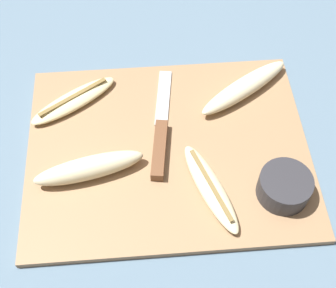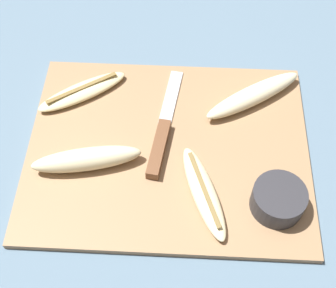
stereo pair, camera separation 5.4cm
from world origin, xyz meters
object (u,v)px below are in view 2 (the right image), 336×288
at_px(banana_bright_far, 253,95).
at_px(banana_soft_right, 82,91).
at_px(banana_cream_curved, 204,192).
at_px(banana_pale_long, 87,159).
at_px(prep_bowl, 278,200).
at_px(knife, 161,139).

bearing_deg(banana_bright_far, banana_soft_right, -179.73).
bearing_deg(banana_cream_curved, banana_pale_long, 166.43).
relative_size(banana_soft_right, prep_bowl, 1.99).
height_order(knife, banana_cream_curved, banana_cream_curved).
relative_size(banana_cream_curved, prep_bowl, 2.10).
bearing_deg(knife, banana_soft_right, 155.20).
xyz_separation_m(banana_bright_far, banana_soft_right, (-0.30, -0.00, -0.01)).
height_order(knife, banana_soft_right, banana_soft_right).
xyz_separation_m(banana_cream_curved, banana_pale_long, (-0.19, 0.04, 0.01)).
distance_m(banana_soft_right, prep_bowl, 0.38).
relative_size(knife, banana_pale_long, 1.30).
distance_m(knife, banana_soft_right, 0.17).
height_order(banana_cream_curved, banana_pale_long, banana_pale_long).
xyz_separation_m(banana_bright_far, prep_bowl, (0.03, -0.20, 0.00)).
xyz_separation_m(knife, banana_soft_right, (-0.15, 0.09, 0.00)).
bearing_deg(prep_bowl, banana_cream_curved, 173.71).
xyz_separation_m(banana_cream_curved, banana_bright_far, (0.09, 0.19, 0.00)).
xyz_separation_m(banana_cream_curved, prep_bowl, (0.11, -0.01, 0.01)).
height_order(banana_cream_curved, prep_bowl, prep_bowl).
relative_size(banana_bright_far, prep_bowl, 2.24).
distance_m(banana_pale_long, prep_bowl, 0.30).
relative_size(banana_bright_far, banana_pale_long, 1.02).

